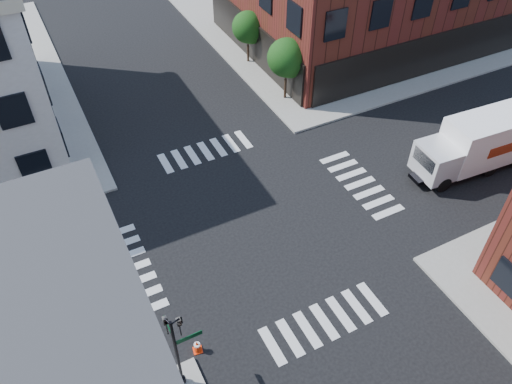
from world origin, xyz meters
The scene contains 7 objects.
ground centered at (0.00, 0.00, 0.00)m, with size 120.00×120.00×0.00m, color black.
sidewalk_ne centered at (21.00, 21.00, 0.07)m, with size 30.00×30.00×0.15m, color gray.
tree_near centered at (7.56, 9.98, 3.16)m, with size 2.69×2.69×4.49m.
tree_far centered at (7.56, 15.98, 2.87)m, with size 2.43×2.43×4.07m.
signal_pole centered at (-6.72, -6.68, 2.86)m, with size 1.29×1.24×4.60m.
box_truck centered at (13.93, -1.83, 1.83)m, with size 7.88×2.83×3.51m.
traffic_cone centered at (-5.70, -5.70, 0.35)m, with size 0.46×0.46×0.73m.
Camera 1 is at (-8.47, -16.73, 19.96)m, focal length 35.00 mm.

